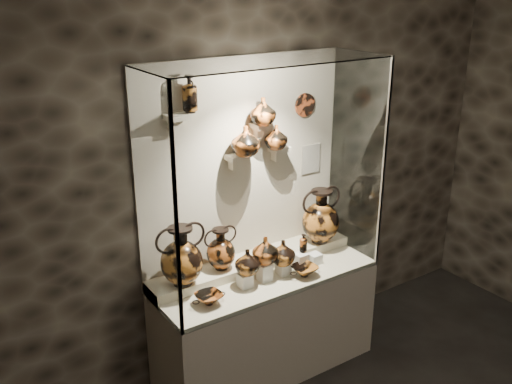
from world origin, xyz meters
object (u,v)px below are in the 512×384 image
Objects in this scene: kylix_right at (304,270)px; jug_b at (265,250)px; kylix_left at (209,298)px; ovoid_vase_b at (263,111)px; jug_c at (283,252)px; ovoid_vase_c at (276,137)px; amphora_mid at (221,249)px; jug_a at (247,262)px; lekythos_tall at (190,92)px; ovoid_vase_a at (245,141)px; amphora_left at (182,256)px; lekythos_small at (303,242)px; amphora_right at (321,216)px.

jug_b is at bearing 144.64° from kylix_right.
kylix_left is at bearing 175.51° from jug_b.
kylix_left is 1.35m from ovoid_vase_b.
ovoid_vase_c reaches higher than jug_c.
jug_b reaches higher than jug_c.
ovoid_vase_c is at bearing 57.54° from jug_c.
amphora_mid reaches higher than jug_b.
amphora_mid is 0.32m from jug_b.
lekythos_tall is (-0.25, 0.29, 1.18)m from jug_a.
kylix_right is (0.43, -0.11, -0.15)m from jug_a.
ovoid_vase_a is at bearing -177.98° from ovoid_vase_c.
amphora_mid is 1.03m from ovoid_vase_b.
kylix_left is 1.20× the size of ovoid_vase_b.
amphora_left is 2.15× the size of jug_b.
ovoid_vase_b is (-0.22, 0.23, 0.98)m from lekythos_small.
jug_b is 1.25m from lekythos_tall.
ovoid_vase_a is 1.20× the size of ovoid_vase_c.
jug_c is 0.21m from lekythos_small.
amphora_right is 2.73× the size of lekythos_small.
kylix_left is (0.08, -0.23, -0.24)m from amphora_left.
jug_b is 0.35m from kylix_right.
kylix_right is 0.89× the size of lekythos_tall.
amphora_right reaches higher than lekythos_small.
amphora_left reaches higher than kylix_left.
jug_c is at bearing -108.71° from ovoid_vase_b.
ovoid_vase_b reaches higher than kylix_left.
ovoid_vase_b is (0.65, 0.31, 1.14)m from kylix_left.
jug_c is at bearing 172.44° from lekythos_small.
ovoid_vase_c reaches higher than amphora_left.
jug_a is 1.15× the size of lekythos_small.
lekythos_small is at bearing 10.09° from jug_a.
kylix_right is 1.54m from lekythos_tall.
kylix_left is at bearing -148.04° from amphora_mid.
jug_a is at bearing 169.78° from jug_c.
ovoid_vase_b is at bearing 47.10° from jug_b.
kylix_right is at bearing -6.30° from jug_a.
kylix_left is at bearing 175.48° from jug_c.
jug_a is 0.85m from ovoid_vase_a.
kylix_right is (0.13, -0.10, -0.14)m from jug_c.
amphora_left is at bearing 155.21° from lekythos_small.
amphora_mid is 0.46m from jug_c.
lekythos_tall is (-0.68, 0.40, 1.33)m from kylix_right.
amphora_mid is 0.64m from lekythos_small.
jug_a is at bearing 174.35° from jug_b.
jug_c is (-0.50, -0.18, -0.11)m from amphora_right.
lekythos_tall reaches higher than jug_a.
lekythos_tall is at bearing 138.15° from jug_a.
jug_a is 1.24m from lekythos_tall.
ovoid_vase_a reaches higher than kylix_right.
amphora_right is 1.03m from ovoid_vase_b.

